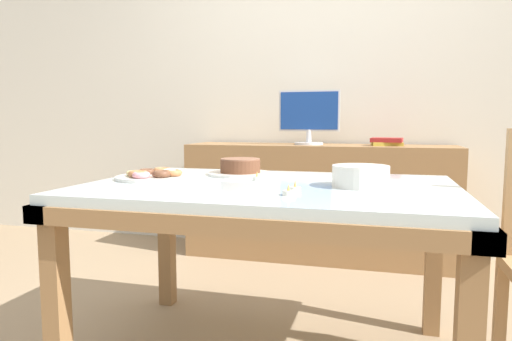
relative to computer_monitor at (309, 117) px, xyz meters
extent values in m
cube|color=silver|center=(0.07, 0.30, 0.31)|extent=(8.00, 0.10, 2.60)
cube|color=silver|center=(0.07, -1.47, -0.29)|extent=(1.41, 0.94, 0.04)
cube|color=olive|center=(0.07, -1.92, -0.34)|extent=(1.44, 0.08, 0.06)
cube|color=olive|center=(0.07, -1.02, -0.34)|extent=(1.44, 0.08, 0.06)
cube|color=olive|center=(-0.61, -1.47, -0.34)|extent=(0.08, 0.98, 0.06)
cube|color=olive|center=(0.75, -1.47, -0.34)|extent=(0.08, 0.98, 0.06)
cube|color=olive|center=(-0.59, -1.89, -0.66)|extent=(0.07, 0.07, 0.66)
cube|color=olive|center=(-0.59, -1.04, -0.66)|extent=(0.07, 0.07, 0.66)
cube|color=olive|center=(0.73, -1.04, -0.66)|extent=(0.07, 0.07, 0.66)
cube|color=tan|center=(0.93, -1.40, -0.77)|extent=(0.04, 0.04, 0.45)
cube|color=olive|center=(0.07, 0.00, -0.59)|extent=(1.85, 0.44, 0.80)
cylinder|color=silver|center=(0.00, 0.00, -0.18)|extent=(0.20, 0.20, 0.02)
cylinder|color=silver|center=(0.00, 0.00, -0.13)|extent=(0.04, 0.04, 0.09)
cube|color=silver|center=(0.00, 0.00, 0.05)|extent=(0.42, 0.02, 0.28)
cube|color=navy|center=(0.00, -0.01, 0.05)|extent=(0.40, 0.00, 0.26)
cube|color=#B29933|center=(0.53, 0.00, -0.18)|extent=(0.21, 0.18, 0.02)
cube|color=maroon|center=(0.53, 0.00, -0.15)|extent=(0.22, 0.19, 0.03)
cylinder|color=silver|center=(-0.13, -1.22, -0.27)|extent=(0.29, 0.29, 0.01)
cylinder|color=brown|center=(-0.13, -1.22, -0.23)|extent=(0.18, 0.18, 0.06)
cylinder|color=brown|center=(-0.13, -1.22, -0.20)|extent=(0.18, 0.18, 0.01)
cylinder|color=silver|center=(-0.43, -1.45, -0.26)|extent=(0.32, 0.32, 0.01)
torus|color=#B27042|center=(-0.35, -1.44, -0.24)|extent=(0.08, 0.08, 0.03)
torus|color=white|center=(-0.37, -1.40, -0.24)|extent=(0.08, 0.08, 0.02)
torus|color=#B27042|center=(-0.44, -1.36, -0.24)|extent=(0.08, 0.08, 0.03)
torus|color=brown|center=(-0.50, -1.39, -0.25)|extent=(0.07, 0.07, 0.02)
torus|color=#EAD184|center=(-0.52, -1.47, -0.25)|extent=(0.07, 0.07, 0.02)
torus|color=#B27042|center=(-0.48, -1.50, -0.24)|extent=(0.08, 0.08, 0.03)
torus|color=pink|center=(-0.45, -1.53, -0.25)|extent=(0.07, 0.07, 0.02)
torus|color=brown|center=(-0.38, -1.49, -0.24)|extent=(0.08, 0.08, 0.03)
cylinder|color=silver|center=(0.42, -1.46, -0.27)|extent=(0.21, 0.21, 0.01)
cylinder|color=silver|center=(0.42, -1.46, -0.26)|extent=(0.21, 0.21, 0.01)
cylinder|color=silver|center=(0.42, -1.46, -0.25)|extent=(0.21, 0.21, 0.01)
cylinder|color=silver|center=(0.42, -1.46, -0.24)|extent=(0.21, 0.21, 0.01)
cylinder|color=silver|center=(0.42, -1.46, -0.23)|extent=(0.21, 0.21, 0.01)
cylinder|color=silver|center=(0.42, -1.46, -0.22)|extent=(0.21, 0.21, 0.01)
cylinder|color=silver|center=(0.42, -1.46, -0.21)|extent=(0.21, 0.21, 0.01)
cylinder|color=silver|center=(0.42, -1.46, -0.20)|extent=(0.21, 0.21, 0.01)
cylinder|color=silver|center=(0.20, -1.63, -0.26)|extent=(0.04, 0.04, 0.02)
cylinder|color=white|center=(0.20, -1.63, -0.26)|extent=(0.03, 0.03, 0.00)
cone|color=#F9B74C|center=(0.20, -1.63, -0.24)|extent=(0.01, 0.01, 0.02)
cylinder|color=silver|center=(0.20, -1.73, -0.26)|extent=(0.04, 0.04, 0.02)
cylinder|color=white|center=(0.20, -1.73, -0.26)|extent=(0.03, 0.03, 0.00)
cone|color=#F9B74C|center=(0.20, -1.73, -0.24)|extent=(0.01, 0.01, 0.02)
cylinder|color=silver|center=(0.00, -1.38, -0.26)|extent=(0.04, 0.04, 0.02)
cylinder|color=white|center=(0.00, -1.38, -0.26)|extent=(0.03, 0.03, 0.00)
cone|color=#F9B74C|center=(0.00, -1.38, -0.24)|extent=(0.01, 0.01, 0.02)
camera|label=1|loc=(0.48, -3.18, -0.03)|focal=32.00mm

